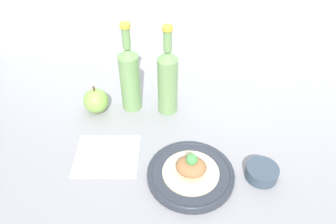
{
  "coord_description": "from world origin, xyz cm",
  "views": [
    {
      "loc": [
        10.42,
        -62.69,
        70.41
      ],
      "look_at": [
        0.9,
        5.83,
        10.44
      ],
      "focal_mm": 35.0,
      "sensor_mm": 36.0,
      "label": 1
    }
  ],
  "objects": [
    {
      "name": "ground_plane",
      "position": [
        0.0,
        0.0,
        -2.0
      ],
      "size": [
        180.0,
        110.0,
        4.0
      ],
      "primitive_type": "cube",
      "color": "gray"
    },
    {
      "name": "cider_bottle_left",
      "position": [
        -13.0,
        19.12,
        11.95
      ],
      "size": [
        6.39,
        6.39,
        29.83
      ],
      "color": "#729E5B",
      "rests_on": "ground_plane"
    },
    {
      "name": "plate",
      "position": [
        8.83,
        -7.47,
        0.95
      ],
      "size": [
        23.31,
        23.31,
        1.78
      ],
      "color": "#2D333D",
      "rests_on": "ground_plane"
    },
    {
      "name": "plated_food",
      "position": [
        8.83,
        -7.47,
        3.57
      ],
      "size": [
        15.11,
        15.11,
        6.89
      ],
      "color": "beige",
      "rests_on": "plate"
    },
    {
      "name": "dipping_bowl",
      "position": [
        27.46,
        -4.92,
        1.73
      ],
      "size": [
        8.58,
        8.58,
        3.46
      ],
      "color": "#384756",
      "rests_on": "ground_plane"
    },
    {
      "name": "apple",
      "position": [
        -23.89,
        15.38,
        4.09
      ],
      "size": [
        8.17,
        8.17,
        9.73
      ],
      "color": "#84B74C",
      "rests_on": "ground_plane"
    },
    {
      "name": "cider_bottle_right",
      "position": [
        -1.05,
        19.12,
        11.95
      ],
      "size": [
        6.39,
        6.39,
        29.83
      ],
      "color": "#729E5B",
      "rests_on": "ground_plane"
    },
    {
      "name": "napkin",
      "position": [
        -15.23,
        -3.63,
        0.4
      ],
      "size": [
        19.96,
        18.07,
        0.8
      ],
      "color": "#B7BCC6",
      "rests_on": "ground_plane"
    }
  ]
}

